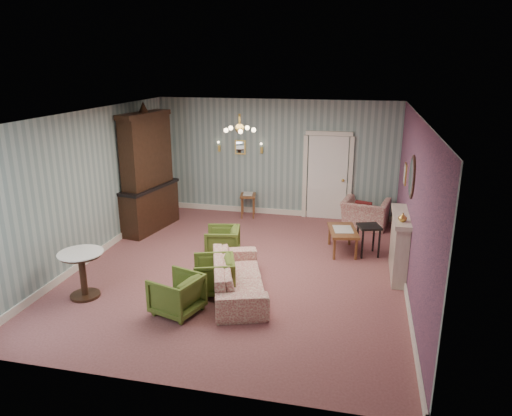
% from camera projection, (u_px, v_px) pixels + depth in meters
% --- Properties ---
extents(floor, '(7.00, 7.00, 0.00)m').
position_uv_depth(floor, '(241.00, 269.00, 9.05)').
color(floor, '#8E5352').
rests_on(floor, ground).
extents(ceiling, '(7.00, 7.00, 0.00)m').
position_uv_depth(ceiling, '(240.00, 114.00, 8.20)').
color(ceiling, white).
rests_on(ceiling, ground).
extents(wall_back, '(6.00, 0.00, 6.00)m').
position_uv_depth(wall_back, '(276.00, 158.00, 11.88)').
color(wall_back, slate).
rests_on(wall_back, ground).
extents(wall_front, '(6.00, 0.00, 6.00)m').
position_uv_depth(wall_front, '(162.00, 277.00, 5.36)').
color(wall_front, slate).
rests_on(wall_front, ground).
extents(wall_left, '(0.00, 7.00, 7.00)m').
position_uv_depth(wall_left, '(91.00, 186.00, 9.25)').
color(wall_left, slate).
rests_on(wall_left, ground).
extents(wall_right, '(0.00, 7.00, 7.00)m').
position_uv_depth(wall_right, '(414.00, 206.00, 7.99)').
color(wall_right, slate).
rests_on(wall_right, ground).
extents(wall_right_floral, '(0.00, 7.00, 7.00)m').
position_uv_depth(wall_right_floral, '(413.00, 206.00, 7.99)').
color(wall_right_floral, '#B45A73').
rests_on(wall_right_floral, ground).
extents(door, '(1.12, 0.12, 2.16)m').
position_uv_depth(door, '(327.00, 176.00, 11.68)').
color(door, white).
rests_on(door, floor).
extents(olive_chair_a, '(0.80, 0.83, 0.69)m').
position_uv_depth(olive_chair_a, '(177.00, 292.00, 7.38)').
color(olive_chair_a, '#516724').
rests_on(olive_chair_a, floor).
extents(olive_chair_b, '(0.82, 0.84, 0.69)m').
position_uv_depth(olive_chair_b, '(214.00, 273.00, 8.03)').
color(olive_chair_b, '#516724').
rests_on(olive_chair_b, floor).
extents(olive_chair_c, '(0.72, 0.76, 0.67)m').
position_uv_depth(olive_chair_c, '(222.00, 241.00, 9.53)').
color(olive_chair_c, '#516724').
rests_on(olive_chair_c, floor).
extents(sofa_chintz, '(1.23, 2.16, 0.81)m').
position_uv_depth(sofa_chintz, '(238.00, 271.00, 8.00)').
color(sofa_chintz, '#A04044').
rests_on(sofa_chintz, floor).
extents(wingback_chair, '(1.14, 0.85, 0.90)m').
position_uv_depth(wingback_chair, '(366.00, 209.00, 11.20)').
color(wingback_chair, '#A04044').
rests_on(wingback_chair, floor).
extents(dresser, '(0.89, 1.80, 2.86)m').
position_uv_depth(dresser, '(147.00, 169.00, 10.82)').
color(dresser, black).
rests_on(dresser, floor).
extents(fireplace, '(0.30, 1.40, 1.16)m').
position_uv_depth(fireplace, '(399.00, 245.00, 8.64)').
color(fireplace, beige).
rests_on(fireplace, floor).
extents(mantel_vase, '(0.15, 0.15, 0.15)m').
position_uv_depth(mantel_vase, '(403.00, 217.00, 8.08)').
color(mantel_vase, gold).
rests_on(mantel_vase, fireplace).
extents(oval_mirror, '(0.04, 0.76, 0.84)m').
position_uv_depth(oval_mirror, '(412.00, 177.00, 8.25)').
color(oval_mirror, white).
rests_on(oval_mirror, wall_right).
extents(framed_print, '(0.04, 0.34, 0.42)m').
position_uv_depth(framed_print, '(405.00, 174.00, 9.58)').
color(framed_print, gold).
rests_on(framed_print, wall_right).
extents(coffee_table, '(0.71, 1.04, 0.49)m').
position_uv_depth(coffee_table, '(342.00, 241.00, 9.79)').
color(coffee_table, brown).
rests_on(coffee_table, floor).
extents(side_table_black, '(0.53, 0.53, 0.64)m').
position_uv_depth(side_table_black, '(368.00, 240.00, 9.60)').
color(side_table_black, black).
rests_on(side_table_black, floor).
extents(pedestal_table, '(0.93, 0.93, 0.80)m').
position_uv_depth(pedestal_table, '(83.00, 274.00, 7.87)').
color(pedestal_table, black).
rests_on(pedestal_table, floor).
extents(nesting_table, '(0.45, 0.53, 0.62)m').
position_uv_depth(nesting_table, '(248.00, 205.00, 12.02)').
color(nesting_table, brown).
rests_on(nesting_table, floor).
extents(gilt_mirror_back, '(0.28, 0.06, 0.36)m').
position_uv_depth(gilt_mirror_back, '(240.00, 147.00, 11.96)').
color(gilt_mirror_back, gold).
rests_on(gilt_mirror_back, wall_back).
extents(sconce_left, '(0.16, 0.12, 0.30)m').
position_uv_depth(sconce_left, '(219.00, 147.00, 12.06)').
color(sconce_left, gold).
rests_on(sconce_left, wall_back).
extents(sconce_right, '(0.16, 0.12, 0.30)m').
position_uv_depth(sconce_right, '(261.00, 148.00, 11.83)').
color(sconce_right, gold).
rests_on(sconce_right, wall_back).
extents(chandelier, '(0.56, 0.56, 0.36)m').
position_uv_depth(chandelier, '(240.00, 130.00, 8.27)').
color(chandelier, gold).
rests_on(chandelier, ceiling).
extents(burgundy_cushion, '(0.41, 0.28, 0.39)m').
position_uv_depth(burgundy_cushion, '(364.00, 209.00, 11.07)').
color(burgundy_cushion, maroon).
rests_on(burgundy_cushion, wingback_chair).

